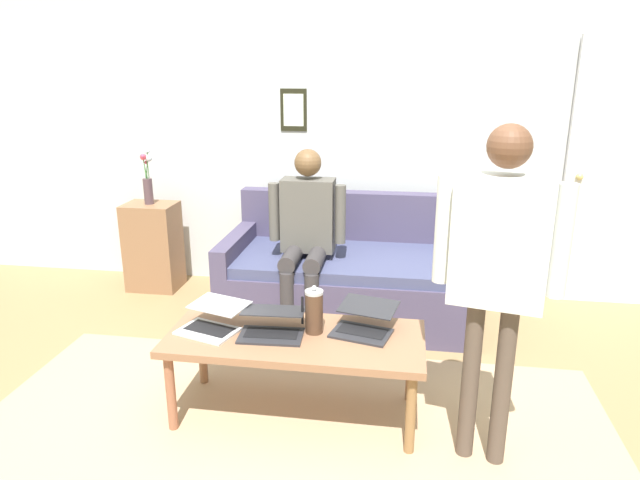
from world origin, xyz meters
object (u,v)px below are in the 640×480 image
Objects in this scene: coffee_table at (295,343)px; person_seated at (306,229)px; interior_door at (621,176)px; flower_vase at (148,182)px; person_standing at (499,258)px; side_shelf at (153,246)px; laptop_right at (364,324)px; couch at (351,276)px; laptop_center at (212,322)px; laptop_left at (272,327)px; french_press at (314,311)px.

coffee_table is 1.18m from person_seated.
interior_door is 4.60× the size of flower_vase.
person_standing is (-2.50, 1.85, 0.11)m from flower_vase.
side_shelf is at bearing -11.66° from flower_vase.
interior_door is 5.29× the size of laptop_right.
couch is at bearing -142.89° from person_seated.
interior_door is 1.11× the size of couch.
laptop_center is (2.61, 1.91, -0.51)m from interior_door.
person_standing reaches higher than coffee_table.
couch is 1.38× the size of coffee_table.
person_seated is (0.30, 0.23, 0.42)m from couch.
couch reaches higher than laptop_left.
side_shelf reaches higher than laptop_left.
french_press is (-0.09, -0.05, 0.17)m from coffee_table.
laptop_center is 1.50× the size of french_press.
couch is 1.84m from flower_vase.
french_press is at bearing 42.03° from interior_door.
side_shelf is 0.55m from flower_vase.
flower_vase is (1.10, -1.64, 0.40)m from laptop_center.
coffee_table is at bearing -177.11° from laptop_left.
laptop_center is at bearing 123.79° from flower_vase.
laptop_center is 0.55m from french_press.
french_press is (0.26, 0.05, 0.08)m from laptop_right.
laptop_left is 0.78× the size of flower_vase.
flower_vase is at bearing -46.59° from coffee_table.
person_seated reaches higher than coffee_table.
laptop_center is at bearing 65.69° from couch.
french_press reaches higher than coffee_table.
coffee_table is at bearing 16.34° from laptop_right.
french_press is 1.11m from person_seated.
laptop_center is at bearing 5.26° from french_press.
person_standing is (-1.41, 0.21, 0.51)m from laptop_center.
person_seated is at bearing -50.82° from person_standing.
person_seated is (-1.41, 0.51, 0.36)m from side_shelf.
flower_vase is (-0.00, 0.00, 0.55)m from side_shelf.
laptop_left is 2.18m from side_shelf.
coffee_table is at bearing 83.35° from couch.
french_press is 0.21× the size of person_seated.
person_standing reaches higher than laptop_center.
laptop_right is at bearing 141.07° from flower_vase.
laptop_left is 2.21m from flower_vase.
french_press reaches higher than laptop_right.
interior_door is 5.92× the size of laptop_left.
laptop_center is at bearing 74.54° from person_seated.
laptop_right reaches higher than coffee_table.
french_press is 2.31m from flower_vase.
person_seated is at bearing 160.14° from side_shelf.
couch is 1.15× the size of person_standing.
flower_vase is at bearing -56.21° from laptop_center.
laptop_left is at bearing 2.89° from coffee_table.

